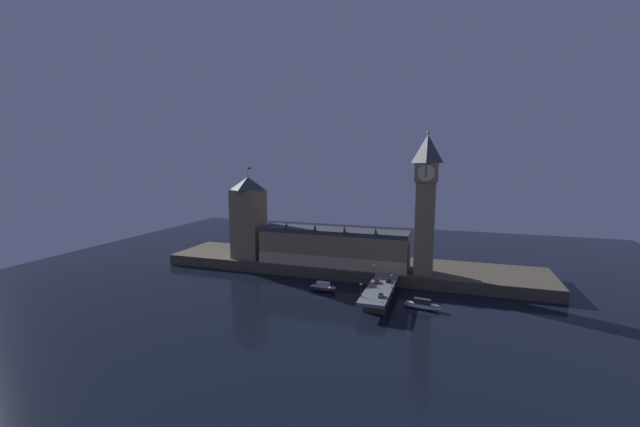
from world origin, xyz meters
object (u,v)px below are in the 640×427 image
(street_lamp_mid, at_px, (392,280))
(boat_downstream, at_px, (422,305))
(pedestrian_far_rail, at_px, (374,276))
(boat_upstream, at_px, (323,288))
(pedestrian_mid_walk, at_px, (392,285))
(car_northbound_lead, at_px, (377,281))
(street_lamp_far, at_px, (374,269))
(street_lamp_near, at_px, (361,288))
(pedestrian_near_rail, at_px, (361,295))
(car_southbound_lead, at_px, (381,295))
(clock_tower, at_px, (426,200))
(car_southbound_trail, at_px, (388,281))
(victoria_tower, at_px, (249,217))

(street_lamp_mid, bearing_deg, boat_downstream, -13.75)
(pedestrian_far_rail, height_order, boat_upstream, pedestrian_far_rail)
(street_lamp_mid, bearing_deg, pedestrian_mid_walk, 98.50)
(car_northbound_lead, relative_size, street_lamp_mid, 0.61)
(street_lamp_mid, height_order, street_lamp_far, street_lamp_mid)
(street_lamp_near, bearing_deg, street_lamp_mid, 52.78)
(street_lamp_mid, bearing_deg, street_lamp_near, -127.22)
(street_lamp_far, xyz_separation_m, boat_upstream, (-23.93, -9.57, -9.21))
(pedestrian_near_rail, xyz_separation_m, street_lamp_near, (-0.40, 1.10, 2.82))
(street_lamp_near, bearing_deg, pedestrian_mid_walk, 58.21)
(car_southbound_lead, distance_m, street_lamp_mid, 13.64)
(clock_tower, bearing_deg, car_northbound_lead, -128.32)
(pedestrian_mid_walk, bearing_deg, street_lamp_far, 131.84)
(street_lamp_far, distance_m, boat_upstream, 27.36)
(car_northbound_lead, xyz_separation_m, street_lamp_far, (-3.00, 8.80, 3.39))
(pedestrian_mid_walk, relative_size, street_lamp_mid, 0.23)
(car_southbound_trail, distance_m, pedestrian_far_rail, 8.97)
(victoria_tower, relative_size, boat_downstream, 3.31)
(clock_tower, relative_size, car_southbound_lead, 18.61)
(clock_tower, relative_size, pedestrian_far_rail, 46.11)
(car_southbound_lead, distance_m, boat_downstream, 20.27)
(car_southbound_lead, bearing_deg, pedestrian_far_rail, 106.33)
(car_southbound_trail, relative_size, pedestrian_far_rail, 2.51)
(street_lamp_far, bearing_deg, pedestrian_near_rail, -89.25)
(pedestrian_mid_walk, distance_m, street_lamp_near, 20.67)
(pedestrian_mid_walk, bearing_deg, pedestrian_far_rail, 133.17)
(car_northbound_lead, distance_m, boat_downstream, 24.77)
(clock_tower, xyz_separation_m, street_lamp_near, (-23.03, -46.00, -34.66))
(pedestrian_near_rail, height_order, street_lamp_mid, street_lamp_mid)
(clock_tower, bearing_deg, boat_upstream, -150.91)
(pedestrian_near_rail, xyz_separation_m, boat_downstream, (24.78, 12.39, -6.00))
(street_lamp_mid, bearing_deg, clock_tower, 69.25)
(street_lamp_near, xyz_separation_m, boat_upstream, (-23.93, 19.87, -8.80))
(pedestrian_mid_walk, xyz_separation_m, boat_downstream, (14.40, -6.10, -5.92))
(pedestrian_near_rail, distance_m, boat_upstream, 32.67)
(car_southbound_lead, relative_size, boat_upstream, 0.27)
(pedestrian_mid_walk, height_order, street_lamp_near, street_lamp_near)
(pedestrian_mid_walk, bearing_deg, car_northbound_lead, 157.37)
(street_lamp_near, relative_size, street_lamp_mid, 0.87)
(car_southbound_trail, height_order, pedestrian_mid_walk, pedestrian_mid_walk)
(clock_tower, xyz_separation_m, street_lamp_far, (-23.03, -16.56, -34.25))
(clock_tower, relative_size, street_lamp_near, 12.41)
(pedestrian_mid_walk, relative_size, boat_upstream, 0.11)
(car_northbound_lead, height_order, car_southbound_lead, car_northbound_lead)
(street_lamp_near, xyz_separation_m, street_lamp_mid, (11.18, 14.72, 0.53))
(victoria_tower, distance_m, car_southbound_lead, 104.26)
(street_lamp_far, relative_size, boat_downstream, 0.40)
(street_lamp_far, relative_size, boat_upstream, 0.45)
(car_southbound_lead, distance_m, street_lamp_near, 8.93)
(pedestrian_mid_walk, bearing_deg, pedestrian_near_rail, -119.31)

